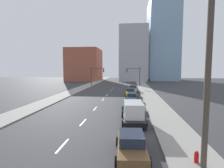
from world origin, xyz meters
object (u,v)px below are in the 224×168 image
object	(u,v)px
fire_hydrant	(196,158)
utility_pole_right_near	(208,74)
sedan_green	(131,104)
sedan_yellow	(131,92)
traffic_signal_left	(95,74)
sedan_brown	(131,145)
traffic_signal_right	(136,74)
sedan_silver	(133,89)
sedan_blue	(132,97)
box_truck_black	(133,113)

from	to	relation	value
fire_hydrant	utility_pole_right_near	bearing A→B (deg)	-65.66
sedan_green	sedan_yellow	bearing A→B (deg)	92.91
traffic_signal_left	sedan_brown	world-z (taller)	traffic_signal_left
traffic_signal_right	sedan_silver	world-z (taller)	traffic_signal_right
sedan_brown	sedan_blue	distance (m)	19.03
fire_hydrant	sedan_brown	distance (m)	3.85
box_truck_black	sedan_silver	world-z (taller)	box_truck_black
utility_pole_right_near	sedan_blue	world-z (taller)	utility_pole_right_near
traffic_signal_left	sedan_silver	xyz separation A→B (m)	(11.83, -12.25, -3.18)
sedan_blue	sedan_silver	bearing A→B (deg)	89.86
traffic_signal_left	sedan_yellow	world-z (taller)	traffic_signal_left
box_truck_black	sedan_silver	distance (m)	24.25
traffic_signal_left	sedan_yellow	bearing A→B (deg)	-58.37
traffic_signal_right	sedan_blue	distance (m)	24.61
traffic_signal_right	fire_hydrant	size ratio (longest dim) A/B	7.12
traffic_signal_right	fire_hydrant	bearing A→B (deg)	-87.04
sedan_silver	sedan_brown	bearing A→B (deg)	-90.44
traffic_signal_left	sedan_green	distance (m)	32.23
sedan_brown	sedan_blue	world-z (taller)	sedan_brown
sedan_yellow	utility_pole_right_near	bearing A→B (deg)	-80.67
sedan_silver	box_truck_black	bearing A→B (deg)	-90.19
sedan_blue	sedan_yellow	distance (m)	6.14
sedan_brown	sedan_green	distance (m)	13.37
traffic_signal_right	sedan_brown	world-z (taller)	traffic_signal_right
sedan_green	sedan_blue	size ratio (longest dim) A/B	1.03
traffic_signal_left	sedan_blue	xyz separation A→B (m)	(11.46, -24.36, -3.23)
sedan_brown	sedan_yellow	size ratio (longest dim) A/B	1.05
utility_pole_right_near	sedan_blue	size ratio (longest dim) A/B	2.23
sedan_green	sedan_blue	world-z (taller)	sedan_green
utility_pole_right_near	sedan_green	size ratio (longest dim) A/B	2.16
traffic_signal_left	traffic_signal_right	world-z (taller)	same
utility_pole_right_near	box_truck_black	bearing A→B (deg)	115.15
traffic_signal_left	sedan_green	size ratio (longest dim) A/B	1.24
fire_hydrant	sedan_brown	size ratio (longest dim) A/B	0.18
fire_hydrant	sedan_yellow	size ratio (longest dim) A/B	0.19
sedan_green	sedan_brown	bearing A→B (deg)	-87.19
fire_hydrant	sedan_green	world-z (taller)	sedan_green
traffic_signal_right	fire_hydrant	world-z (taller)	traffic_signal_right
box_truck_black	sedan_blue	bearing A→B (deg)	87.03
traffic_signal_left	sedan_blue	size ratio (longest dim) A/B	1.28
sedan_green	sedan_silver	world-z (taller)	sedan_silver
utility_pole_right_near	sedan_blue	distance (m)	21.06
box_truck_black	sedan_green	size ratio (longest dim) A/B	1.15
fire_hydrant	sedan_silver	size ratio (longest dim) A/B	0.18
sedan_silver	sedan_yellow	bearing A→B (deg)	-95.23
sedan_brown	sedan_green	world-z (taller)	sedan_brown
sedan_green	sedan_blue	distance (m)	5.66
traffic_signal_right	sedan_green	bearing A→B (deg)	-92.92
sedan_yellow	sedan_blue	bearing A→B (deg)	-87.21
box_truck_black	sedan_brown	bearing A→B (deg)	-95.07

